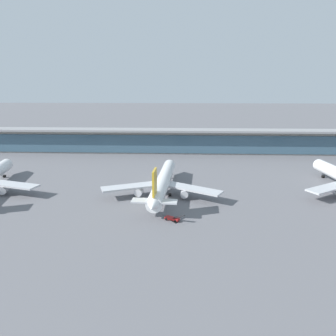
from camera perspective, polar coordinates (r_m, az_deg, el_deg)
ground_plane at (r=121.52m, az=-0.31°, el=-5.30°), size 1200.00×1200.00×0.00m
airliner_centre_stand at (r=122.40m, az=-0.96°, el=-2.64°), size 46.44×60.50×16.11m
service_truck_near_nose_red at (r=101.20m, az=0.87°, el=-9.16°), size 6.65×4.36×2.70m
terminal_building at (r=196.60m, az=0.79°, el=5.01°), size 270.95×12.80×15.20m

